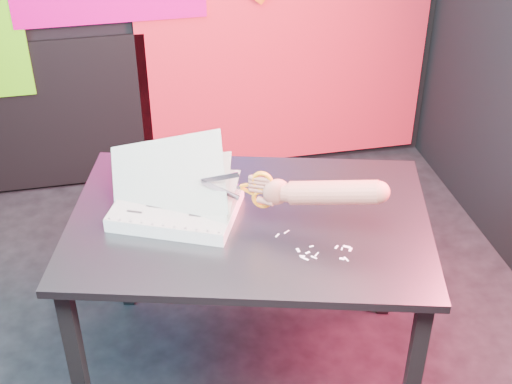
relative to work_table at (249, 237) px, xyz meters
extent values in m
cube|color=black|center=(-0.15, 0.05, -0.67)|extent=(3.00, 3.00, 0.01)
cube|color=red|center=(0.50, 1.52, 0.18)|extent=(1.60, 0.02, 1.60)
cube|color=black|center=(-0.90, 1.52, -0.22)|extent=(1.30, 0.02, 0.85)
cube|color=#242424|center=(-0.64, -0.20, -0.31)|extent=(0.06, 0.06, 0.72)
cube|color=#242424|center=(-0.46, 0.49, -0.31)|extent=(0.06, 0.06, 0.72)
cube|color=#242424|center=(0.46, -0.49, -0.31)|extent=(0.06, 0.06, 0.72)
cube|color=#242424|center=(0.64, 0.20, -0.31)|extent=(0.06, 0.06, 0.72)
cube|color=#2F2F32|center=(0.00, 0.00, 0.07)|extent=(1.43, 1.13, 0.03)
cube|color=white|center=(-0.25, 0.08, 0.11)|extent=(0.51, 0.45, 0.05)
cube|color=white|center=(-0.25, 0.08, 0.13)|extent=(0.51, 0.45, 0.00)
cube|color=white|center=(-0.25, 0.08, 0.14)|extent=(0.48, 0.44, 0.13)
cube|color=white|center=(-0.26, 0.09, 0.16)|extent=(0.45, 0.40, 0.22)
cube|color=white|center=(-0.27, 0.11, 0.21)|extent=(0.39, 0.34, 0.31)
cylinder|color=black|center=(-0.48, 0.02, 0.14)|extent=(0.01, 0.01, 0.00)
cylinder|color=black|center=(-0.44, 0.01, 0.14)|extent=(0.01, 0.01, 0.00)
cylinder|color=black|center=(-0.41, -0.01, 0.14)|extent=(0.01, 0.01, 0.00)
cylinder|color=black|center=(-0.37, -0.02, 0.14)|extent=(0.01, 0.01, 0.00)
cylinder|color=black|center=(-0.34, -0.04, 0.14)|extent=(0.01, 0.01, 0.00)
cylinder|color=black|center=(-0.30, -0.05, 0.14)|extent=(0.01, 0.01, 0.00)
cylinder|color=black|center=(-0.27, -0.07, 0.14)|extent=(0.01, 0.01, 0.00)
cylinder|color=black|center=(-0.23, -0.08, 0.14)|extent=(0.01, 0.01, 0.00)
cylinder|color=black|center=(-0.20, -0.10, 0.14)|extent=(0.01, 0.01, 0.00)
cylinder|color=black|center=(-0.16, -0.12, 0.14)|extent=(0.01, 0.01, 0.00)
cylinder|color=black|center=(-0.13, -0.13, 0.14)|extent=(0.01, 0.01, 0.00)
cylinder|color=black|center=(-0.37, 0.28, 0.14)|extent=(0.01, 0.01, 0.00)
cylinder|color=black|center=(-0.33, 0.27, 0.14)|extent=(0.01, 0.01, 0.00)
cylinder|color=black|center=(-0.30, 0.25, 0.14)|extent=(0.01, 0.01, 0.00)
cylinder|color=black|center=(-0.26, 0.24, 0.14)|extent=(0.01, 0.01, 0.00)
cylinder|color=black|center=(-0.23, 0.22, 0.14)|extent=(0.01, 0.01, 0.00)
cylinder|color=black|center=(-0.19, 0.21, 0.14)|extent=(0.01, 0.01, 0.00)
cylinder|color=black|center=(-0.15, 0.19, 0.14)|extent=(0.01, 0.01, 0.00)
cylinder|color=black|center=(-0.12, 0.18, 0.14)|extent=(0.01, 0.01, 0.00)
cylinder|color=black|center=(-0.08, 0.16, 0.14)|extent=(0.01, 0.01, 0.00)
cylinder|color=black|center=(-0.05, 0.15, 0.14)|extent=(0.01, 0.01, 0.00)
cylinder|color=black|center=(-0.01, 0.13, 0.14)|extent=(0.01, 0.01, 0.00)
cube|color=black|center=(-0.32, 0.17, 0.14)|extent=(0.08, 0.04, 0.00)
cube|color=black|center=(-0.21, 0.10, 0.14)|extent=(0.06, 0.03, 0.00)
cube|color=black|center=(-0.31, 0.05, 0.14)|extent=(0.10, 0.05, 0.00)
cube|color=black|center=(-0.19, -0.02, 0.14)|extent=(0.04, 0.03, 0.00)
cube|color=black|center=(-0.39, 0.04, 0.14)|extent=(0.06, 0.03, 0.00)
cube|color=#A4A5BA|center=(-0.10, 0.01, 0.26)|extent=(0.13, 0.07, 0.07)
cube|color=#A4A5BA|center=(-0.10, 0.01, 0.21)|extent=(0.13, 0.07, 0.07)
cylinder|color=#A4A5BA|center=(-0.04, -0.02, 0.24)|extent=(0.02, 0.02, 0.01)
cube|color=orange|center=(-0.02, -0.03, 0.23)|extent=(0.05, 0.03, 0.03)
cube|color=orange|center=(-0.02, -0.03, 0.25)|extent=(0.05, 0.03, 0.03)
torus|color=orange|center=(0.03, -0.06, 0.27)|extent=(0.07, 0.05, 0.07)
torus|color=orange|center=(0.03, -0.06, 0.20)|extent=(0.07, 0.05, 0.07)
ellipsoid|color=#A05444|center=(0.08, -0.08, 0.24)|extent=(0.09, 0.06, 0.10)
cylinder|color=#A05444|center=(0.03, -0.06, 0.23)|extent=(0.07, 0.05, 0.02)
cylinder|color=#A05444|center=(0.03, -0.06, 0.25)|extent=(0.07, 0.05, 0.02)
cylinder|color=#A05444|center=(0.03, -0.06, 0.27)|extent=(0.06, 0.04, 0.02)
cylinder|color=#A05444|center=(0.03, -0.06, 0.28)|extent=(0.06, 0.04, 0.02)
cylinder|color=#A05444|center=(0.04, -0.08, 0.20)|extent=(0.06, 0.06, 0.03)
cylinder|color=#A05444|center=(0.12, -0.10, 0.24)|extent=(0.08, 0.08, 0.07)
cylinder|color=#A05444|center=(0.25, -0.17, 0.27)|extent=(0.30, 0.21, 0.13)
sphere|color=#A05444|center=(0.38, -0.23, 0.29)|extent=(0.07, 0.07, 0.07)
cube|color=white|center=(0.15, -0.23, 0.08)|extent=(0.02, 0.01, 0.00)
cube|color=white|center=(0.13, -0.24, 0.08)|extent=(0.02, 0.01, 0.00)
cube|color=white|center=(0.07, -0.12, 0.08)|extent=(0.02, 0.02, 0.00)
cube|color=white|center=(0.29, -0.24, 0.08)|extent=(0.02, 0.02, 0.00)
cube|color=white|center=(0.17, -0.20, 0.08)|extent=(0.02, 0.01, 0.00)
cube|color=white|center=(0.18, -0.25, 0.08)|extent=(0.02, 0.02, 0.00)
cube|color=white|center=(0.29, -0.23, 0.08)|extent=(0.03, 0.02, 0.00)
cube|color=white|center=(0.11, -0.11, 0.08)|extent=(0.02, 0.02, 0.00)
cube|color=white|center=(0.25, -0.28, 0.08)|extent=(0.02, 0.02, 0.00)
cube|color=white|center=(0.13, -0.26, 0.08)|extent=(0.02, 0.03, 0.00)
cube|color=white|center=(0.12, -0.21, 0.08)|extent=(0.01, 0.02, 0.00)
cube|color=white|center=(0.27, -0.23, 0.08)|extent=(0.01, 0.02, 0.00)
cube|color=white|center=(0.25, -0.22, 0.08)|extent=(0.02, 0.02, 0.00)
cube|color=white|center=(0.26, -0.29, 0.08)|extent=(0.01, 0.02, 0.00)
cube|color=white|center=(0.16, -0.26, 0.08)|extent=(0.02, 0.02, 0.00)
camera|label=1|loc=(-0.39, -2.00, 1.55)|focal=50.00mm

